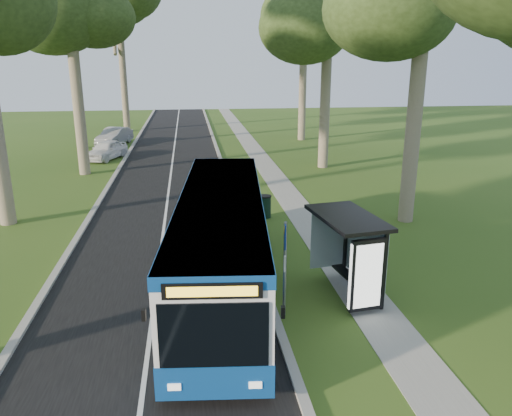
{
  "coord_description": "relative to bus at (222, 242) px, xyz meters",
  "views": [
    {
      "loc": [
        -2.25,
        -14.75,
        7.18
      ],
      "look_at": [
        0.23,
        3.64,
        1.6
      ],
      "focal_mm": 35.0,
      "sensor_mm": 36.0,
      "label": 1
    }
  ],
  "objects": [
    {
      "name": "road",
      "position": [
        -2.14,
        10.03,
        -1.62
      ],
      "size": [
        7.0,
        100.0,
        0.02
      ],
      "primitive_type": "cube",
      "color": "black",
      "rests_on": "ground"
    },
    {
      "name": "bus_shelter",
      "position": [
        3.94,
        -1.23,
        0.2
      ],
      "size": [
        2.06,
        3.23,
        2.6
      ],
      "rotation": [
        0.0,
        0.0,
        0.15
      ],
      "color": "black",
      "rests_on": "ground"
    },
    {
      "name": "car_white",
      "position": [
        -6.97,
        22.87,
        -0.93
      ],
      "size": [
        3.06,
        4.41,
        1.39
      ],
      "primitive_type": "imported",
      "rotation": [
        0.0,
        0.0,
        -0.39
      ],
      "color": "white",
      "rests_on": "ground"
    },
    {
      "name": "kerb_west",
      "position": [
        -5.64,
        10.03,
        -1.57
      ],
      "size": [
        0.25,
        100.0,
        0.12
      ],
      "primitive_type": "cube",
      "color": "#9E9B93",
      "rests_on": "ground"
    },
    {
      "name": "ground",
      "position": [
        1.36,
        0.03,
        -1.63
      ],
      "size": [
        120.0,
        120.0,
        0.0
      ],
      "primitive_type": "plane",
      "color": "#34551A",
      "rests_on": "ground"
    },
    {
      "name": "footpath",
      "position": [
        4.36,
        10.03,
        -1.62
      ],
      "size": [
        1.5,
        100.0,
        0.02
      ],
      "primitive_type": "cube",
      "color": "gray",
      "rests_on": "ground"
    },
    {
      "name": "kerb_east",
      "position": [
        1.36,
        10.03,
        -1.57
      ],
      "size": [
        0.25,
        100.0,
        0.12
      ],
      "primitive_type": "cube",
      "color": "#9E9B93",
      "rests_on": "ground"
    },
    {
      "name": "litter_bin",
      "position": [
        2.51,
        7.38,
        -1.09
      ],
      "size": [
        0.61,
        0.61,
        1.06
      ],
      "rotation": [
        0.0,
        0.0,
        0.41
      ],
      "color": "black",
      "rests_on": "ground"
    },
    {
      "name": "car_silver",
      "position": [
        -7.24,
        29.32,
        -0.89
      ],
      "size": [
        2.85,
        4.75,
        1.48
      ],
      "primitive_type": "imported",
      "rotation": [
        0.0,
        0.0,
        -0.31
      ],
      "color": "#989B9F",
      "rests_on": "ground"
    },
    {
      "name": "tree_east_d",
      "position": [
        9.36,
        30.03,
        9.09
      ],
      "size": [
        5.2,
        5.2,
        14.47
      ],
      "color": "#7A6B56",
      "rests_on": "ground"
    },
    {
      "name": "bus",
      "position": [
        0.0,
        0.0,
        0.0
      ],
      "size": [
        3.6,
        12.07,
        3.15
      ],
      "rotation": [
        0.0,
        0.0,
        -0.09
      ],
      "color": "white",
      "rests_on": "ground"
    },
    {
      "name": "tree_west_e",
      "position": [
        -7.14,
        38.03,
        9.13
      ],
      "size": [
        5.2,
        5.2,
        14.52
      ],
      "color": "#7A6B56",
      "rests_on": "ground"
    },
    {
      "name": "centre_line",
      "position": [
        -2.14,
        10.03,
        -1.61
      ],
      "size": [
        0.12,
        100.0,
        0.0
      ],
      "primitive_type": "cube",
      "color": "white",
      "rests_on": "road"
    },
    {
      "name": "bus_stop_sign",
      "position": [
        1.66,
        -1.92,
        0.13
      ],
      "size": [
        0.13,
        0.4,
        2.86
      ],
      "rotation": [
        0.0,
        0.0,
        -0.21
      ],
      "color": "gray",
      "rests_on": "ground"
    }
  ]
}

